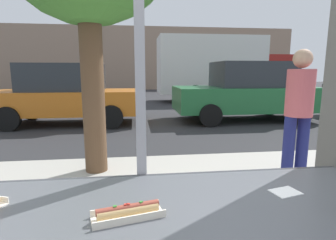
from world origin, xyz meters
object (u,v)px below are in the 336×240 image
(box_truck, at_px, (222,67))
(pedestrian, at_px, (299,108))
(parked_car_green, at_px, (246,91))
(hotdog_tray_near, at_px, (128,211))
(parked_car_orange, at_px, (66,94))

(box_truck, bearing_deg, pedestrian, -103.35)
(box_truck, xyz_separation_m, pedestrian, (-2.54, -10.71, -0.66))
(parked_car_green, bearing_deg, pedestrian, -106.54)
(hotdog_tray_near, distance_m, parked_car_orange, 7.46)
(hotdog_tray_near, xyz_separation_m, pedestrian, (1.99, 2.10, 0.07))
(parked_car_orange, bearing_deg, box_truck, 40.93)
(parked_car_orange, relative_size, pedestrian, 2.58)
(parked_car_green, height_order, pedestrian, parked_car_green)
(hotdog_tray_near, distance_m, parked_car_green, 8.02)
(hotdog_tray_near, bearing_deg, parked_car_green, 64.05)
(parked_car_green, distance_m, pedestrian, 5.33)
(parked_car_green, xyz_separation_m, pedestrian, (-1.52, -5.11, 0.17))
(hotdog_tray_near, bearing_deg, box_truck, 70.52)
(parked_car_green, xyz_separation_m, box_truck, (1.02, 5.60, 0.83))
(parked_car_orange, bearing_deg, hotdog_tray_near, -75.05)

